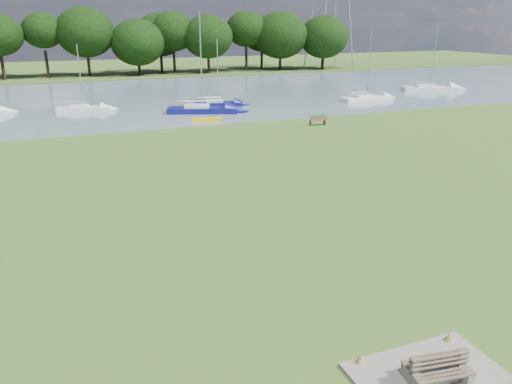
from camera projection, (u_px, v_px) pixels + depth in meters
name	position (u px, v px, depth m)	size (l,w,h in m)	color
ground	(251.00, 211.00, 25.90)	(220.00, 220.00, 0.00)	brown
river	(131.00, 98.00, 62.80)	(220.00, 40.00, 0.10)	slate
far_bank	(107.00, 75.00, 89.16)	(220.00, 20.00, 0.40)	#4C6626
concrete_pad	(436.00, 382.00, 13.59)	(4.20, 3.20, 0.10)	gray
bench_pair	(438.00, 369.00, 13.45)	(1.82, 1.23, 0.92)	gray
riverbank_bench	(318.00, 120.00, 46.61)	(1.67, 0.64, 1.01)	brown
kayak	(207.00, 119.00, 48.54)	(2.96, 0.69, 0.30)	#FFB70C
tree_line	(21.00, 37.00, 78.95)	(117.25, 9.32, 11.28)	black
sailboat_0	(366.00, 97.00, 60.60)	(6.77, 2.32, 8.44)	silver
sailboat_2	(218.00, 102.00, 56.91)	(5.69, 2.98, 7.36)	navy
sailboat_4	(202.00, 108.00, 52.64)	(7.60, 4.47, 10.21)	navy
sailboat_5	(430.00, 87.00, 69.31)	(7.95, 4.69, 8.66)	silver
sailboat_7	(83.00, 107.00, 53.60)	(5.73, 2.83, 6.95)	silver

